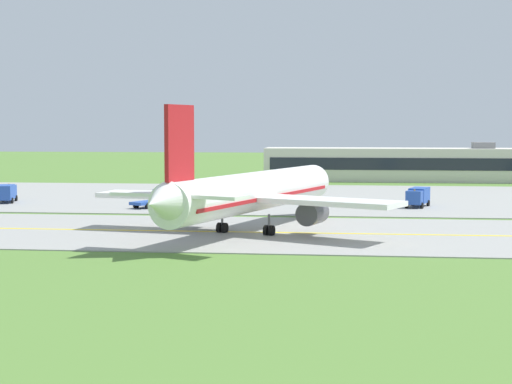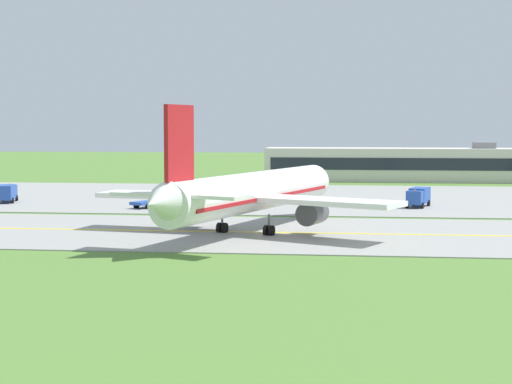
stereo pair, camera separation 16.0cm
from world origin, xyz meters
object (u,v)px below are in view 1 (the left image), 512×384
service_truck_baggage (418,196)px  service_truck_fuel (157,199)px  airplane_lead (252,193)px  service_truck_catering (6,192)px

service_truck_baggage → service_truck_fuel: service_truck_baggage is taller
airplane_lead → service_truck_fuel: bearing=122.5°
airplane_lead → service_truck_fuel: airplane_lead is taller
service_truck_baggage → service_truck_fuel: 34.91m
service_truck_baggage → service_truck_catering: size_ratio=1.00×
service_truck_baggage → service_truck_fuel: size_ratio=0.96×
service_truck_baggage → service_truck_catering: bearing=-179.8°
service_truck_fuel → airplane_lead: bearing=-57.5°
service_truck_fuel → service_truck_catering: size_ratio=1.05×
airplane_lead → service_truck_fuel: size_ratio=5.84×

